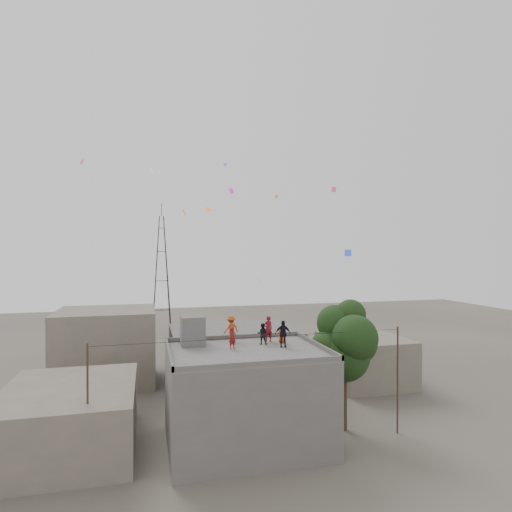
% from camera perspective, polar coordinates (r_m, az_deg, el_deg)
% --- Properties ---
extents(ground, '(140.00, 140.00, 0.00)m').
position_cam_1_polar(ground, '(30.43, -1.32, -23.76)').
color(ground, '#47433B').
rests_on(ground, ground).
extents(main_building, '(10.00, 8.00, 6.10)m').
position_cam_1_polar(main_building, '(29.31, -1.33, -18.32)').
color(main_building, '#55524F').
rests_on(main_building, ground).
extents(parapet, '(10.00, 8.00, 0.30)m').
position_cam_1_polar(parapet, '(28.44, -1.33, -12.20)').
color(parapet, '#55524F').
rests_on(parapet, main_building).
extents(stair_head_box, '(1.60, 1.80, 2.00)m').
position_cam_1_polar(stair_head_box, '(30.27, -8.47, -9.79)').
color(stair_head_box, '#55524F').
rests_on(stair_head_box, main_building).
extents(neighbor_west, '(8.00, 10.00, 4.00)m').
position_cam_1_polar(neighbor_west, '(31.22, -23.58, -19.20)').
color(neighbor_west, '#615A4C').
rests_on(neighbor_west, ground).
extents(neighbor_north, '(12.00, 9.00, 5.00)m').
position_cam_1_polar(neighbor_north, '(43.03, -3.00, -12.93)').
color(neighbor_north, '#55524F').
rests_on(neighbor_north, ground).
extents(neighbor_northwest, '(9.00, 8.00, 7.00)m').
position_cam_1_polar(neighbor_northwest, '(44.11, -19.33, -11.30)').
color(neighbor_northwest, '#615A4C').
rests_on(neighbor_northwest, ground).
extents(neighbor_east, '(7.00, 8.00, 4.40)m').
position_cam_1_polar(neighbor_east, '(43.46, 14.26, -13.22)').
color(neighbor_east, '#615A4C').
rests_on(neighbor_east, ground).
extents(tree, '(4.90, 4.60, 9.10)m').
position_cam_1_polar(tree, '(31.47, 11.86, -11.25)').
color(tree, black).
rests_on(tree, ground).
extents(utility_line, '(20.12, 0.62, 7.40)m').
position_cam_1_polar(utility_line, '(28.03, 0.33, -17.54)').
color(utility_line, black).
rests_on(utility_line, ground).
extents(transmission_tower, '(2.97, 2.97, 20.01)m').
position_cam_1_polar(transmission_tower, '(67.14, -12.48, -2.42)').
color(transmission_tower, black).
rests_on(transmission_tower, ground).
extents(person_red_adult, '(0.74, 0.55, 1.84)m').
position_cam_1_polar(person_red_adult, '(31.01, 1.62, -9.68)').
color(person_red_adult, maroon).
rests_on(person_red_adult, main_building).
extents(person_orange_child, '(0.69, 0.58, 1.20)m').
position_cam_1_polar(person_orange_child, '(30.72, 3.46, -10.39)').
color(person_orange_child, '#AB3F13').
rests_on(person_orange_child, main_building).
extents(person_dark_child, '(0.85, 0.75, 1.46)m').
position_cam_1_polar(person_dark_child, '(30.21, 0.85, -10.32)').
color(person_dark_child, black).
rests_on(person_dark_child, main_building).
extents(person_dark_adult, '(1.12, 0.66, 1.80)m').
position_cam_1_polar(person_dark_adult, '(29.39, 3.60, -10.30)').
color(person_dark_adult, black).
rests_on(person_dark_adult, main_building).
extents(person_orange_adult, '(1.36, 1.10, 1.84)m').
position_cam_1_polar(person_orange_adult, '(31.15, -3.33, -9.64)').
color(person_orange_adult, '#B84115').
rests_on(person_orange_adult, main_building).
extents(person_red_child, '(0.61, 0.51, 1.43)m').
position_cam_1_polar(person_red_child, '(28.81, -3.16, -10.89)').
color(person_red_child, maroon).
rests_on(person_red_child, main_building).
extents(kites, '(21.94, 13.69, 11.25)m').
position_cam_1_polar(kites, '(36.07, -2.68, 6.55)').
color(kites, '#F55419').
rests_on(kites, ground).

